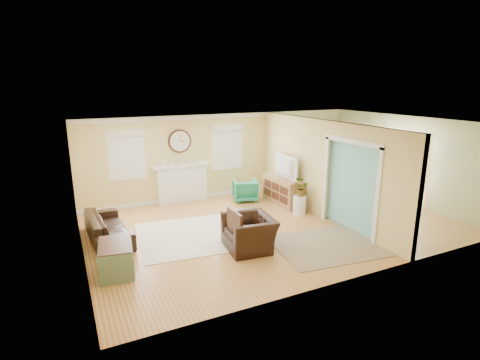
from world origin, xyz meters
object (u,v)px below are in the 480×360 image
(green_chair, at_px, (245,190))
(dining_table, at_px, (349,195))
(sofa, at_px, (108,227))
(eames_chair, at_px, (249,233))
(credenza, at_px, (283,191))

(green_chair, height_order, dining_table, green_chair)
(sofa, xyz_separation_m, dining_table, (6.71, -0.50, 0.01))
(eames_chair, xyz_separation_m, dining_table, (4.00, 1.35, -0.05))
(eames_chair, height_order, credenza, credenza)
(sofa, height_order, green_chair, green_chair)
(green_chair, height_order, credenza, credenza)
(credenza, bearing_deg, green_chair, 138.83)
(eames_chair, bearing_deg, green_chair, 160.91)
(sofa, relative_size, green_chair, 2.83)
(dining_table, bearing_deg, eames_chair, 114.90)
(green_chair, bearing_deg, credenza, 155.51)
(sofa, xyz_separation_m, credenza, (5.05, 0.51, 0.10))
(credenza, distance_m, dining_table, 1.95)
(eames_chair, height_order, green_chair, eames_chair)
(credenza, bearing_deg, sofa, -174.18)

